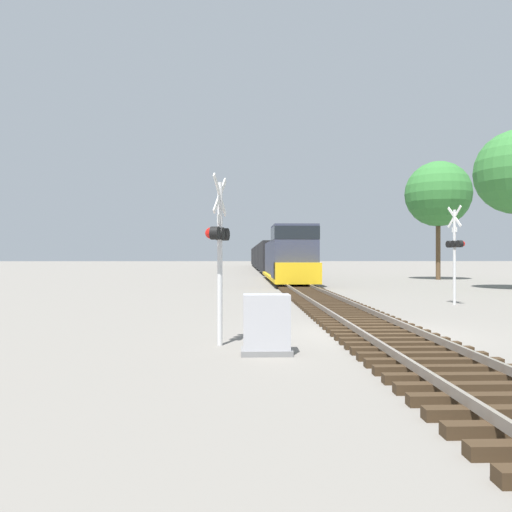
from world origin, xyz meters
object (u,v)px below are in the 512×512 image
at_px(freight_train, 266,257).
at_px(crossing_signal_far, 455,247).
at_px(relay_cabinet, 267,325).
at_px(tree_mid_background, 438,194).
at_px(crossing_signal_near, 219,242).

xyz_separation_m(freight_train, crossing_signal_far, (5.51, -51.33, 0.53)).
distance_m(crossing_signal_far, relay_cabinet, 13.66).
bearing_deg(relay_cabinet, crossing_signal_far, 50.67).
relative_size(freight_train, crossing_signal_far, 19.63).
height_order(freight_train, tree_mid_background, tree_mid_background).
relative_size(relay_cabinet, tree_mid_background, 0.12).
bearing_deg(relay_cabinet, tree_mid_background, 63.00).
relative_size(crossing_signal_far, tree_mid_background, 0.40).
bearing_deg(tree_mid_background, crossing_signal_near, -119.25).
bearing_deg(freight_train, tree_mid_background, -64.05).
bearing_deg(tree_mid_background, freight_train, 115.95).
distance_m(crossing_signal_near, tree_mid_background, 37.23).
height_order(crossing_signal_near, crossing_signal_far, crossing_signal_far).
height_order(crossing_signal_near, tree_mid_background, tree_mid_background).
bearing_deg(tree_mid_background, relay_cabinet, -117.00).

